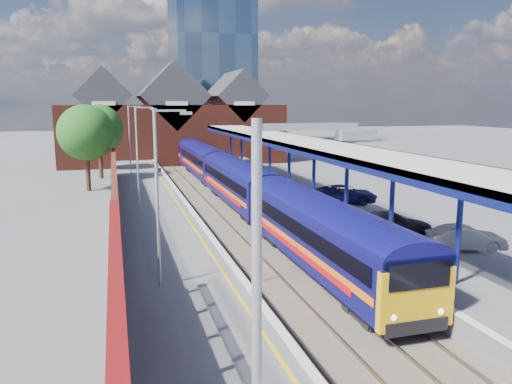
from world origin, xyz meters
TOP-DOWN VIEW (x-y plane):
  - ground at (0.00, 30.00)m, footprint 240.00×240.00m
  - ballast_bed at (0.00, 20.00)m, footprint 6.00×76.00m
  - rails at (0.00, 20.00)m, footprint 4.51×76.00m
  - left_platform at (-5.50, 20.00)m, footprint 5.00×76.00m
  - right_platform at (6.00, 20.00)m, footprint 6.00×76.00m
  - coping_left at (-3.15, 20.00)m, footprint 0.30×76.00m
  - coping_right at (3.15, 20.00)m, footprint 0.30×76.00m
  - yellow_line at (-3.75, 20.00)m, footprint 0.14×76.00m
  - train at (1.49, 33.20)m, footprint 2.89×65.91m
  - canopy at (5.48, 21.95)m, footprint 4.50×52.00m
  - lamp_post_a at (-6.36, -8.00)m, footprint 1.48×0.18m
  - lamp_post_b at (-6.36, 6.00)m, footprint 1.48×0.18m
  - lamp_post_c at (-6.36, 22.00)m, footprint 1.48×0.18m
  - lamp_post_d at (-6.36, 38.00)m, footprint 1.48×0.18m
  - platform_sign at (-5.00, 24.00)m, footprint 0.55×0.08m
  - brick_wall at (-8.10, 13.54)m, footprint 0.35×50.00m
  - station_building at (0.00, 58.00)m, footprint 30.00×12.12m
  - glass_tower at (10.00, 80.00)m, footprint 14.20×14.20m
  - tree_near at (-10.35, 35.91)m, footprint 5.20×5.20m
  - tree_far at (-9.35, 43.91)m, footprint 5.20×5.20m
  - parked_car_silver at (8.50, 6.83)m, footprint 3.93×2.25m
  - parked_car_dark at (6.43, 10.31)m, footprint 4.83×2.91m
  - parked_car_blue at (8.16, 19.52)m, footprint 5.05×4.01m

SIDE VIEW (x-z plane):
  - ground at x=0.00m, z-range 0.00..0.00m
  - ballast_bed at x=0.00m, z-range 0.00..0.06m
  - rails at x=0.00m, z-range 0.05..0.19m
  - left_platform at x=-5.50m, z-range 0.00..1.00m
  - right_platform at x=6.00m, z-range 0.00..1.00m
  - yellow_line at x=-3.75m, z-range 1.00..1.01m
  - coping_left at x=-3.15m, z-range 1.00..1.05m
  - coping_right at x=3.15m, z-range 1.00..1.05m
  - parked_car_silver at x=8.50m, z-range 1.00..2.22m
  - parked_car_blue at x=8.16m, z-range 1.00..2.28m
  - parked_car_dark at x=6.43m, z-range 1.00..2.31m
  - train at x=1.49m, z-range 0.40..3.85m
  - brick_wall at x=-8.10m, z-range 0.52..4.38m
  - platform_sign at x=-5.00m, z-range 1.44..3.94m
  - lamp_post_a at x=-6.36m, z-range 1.49..8.49m
  - lamp_post_b at x=-6.36m, z-range 1.49..8.49m
  - lamp_post_c at x=-6.36m, z-range 1.49..8.49m
  - lamp_post_d at x=-6.36m, z-range 1.49..8.49m
  - canopy at x=5.48m, z-range 3.01..7.49m
  - tree_near at x=-10.35m, z-range 1.30..9.40m
  - tree_far at x=-9.35m, z-range 1.30..9.40m
  - station_building at x=0.00m, z-range -1.44..12.34m
  - glass_tower at x=10.00m, z-range 0.05..40.35m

